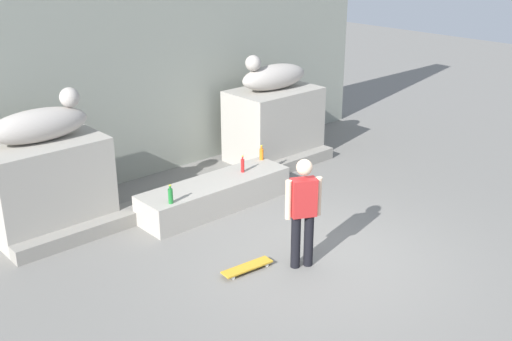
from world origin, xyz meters
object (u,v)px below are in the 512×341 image
at_px(skateboard, 247,267).
at_px(statue_reclining_left, 41,123).
at_px(statue_reclining_right, 273,76).
at_px(bottle_red, 243,165).
at_px(skater, 303,209).
at_px(bottle_orange, 261,154).
at_px(bottle_green, 171,196).

bearing_deg(skateboard, statue_reclining_left, -60.07).
bearing_deg(statue_reclining_right, bottle_red, 36.17).
distance_m(skater, bottle_red, 2.65).
distance_m(statue_reclining_right, bottle_orange, 1.89).
xyz_separation_m(statue_reclining_right, bottle_orange, (-1.16, -0.93, -1.18)).
distance_m(skater, skateboard, 1.18).
distance_m(statue_reclining_left, statue_reclining_right, 4.99).
xyz_separation_m(skateboard, bottle_green, (-0.09, 1.77, 0.58)).
distance_m(skateboard, bottle_red, 2.69).
xyz_separation_m(statue_reclining_right, bottle_red, (-1.85, -1.18, -1.16)).
relative_size(statue_reclining_right, bottle_green, 5.12).
relative_size(statue_reclining_left, statue_reclining_right, 0.99).
distance_m(bottle_green, bottle_red, 1.78).
bearing_deg(bottle_red, bottle_orange, 20.02).
height_order(statue_reclining_right, bottle_green, statue_reclining_right).
distance_m(statue_reclining_left, bottle_red, 3.55).
xyz_separation_m(statue_reclining_left, bottle_red, (3.14, -1.18, -1.16)).
height_order(skateboard, bottle_green, bottle_green).
xyz_separation_m(statue_reclining_right, skater, (-2.82, -3.63, -0.88)).
relative_size(statue_reclining_left, bottle_green, 5.08).
relative_size(skateboard, bottle_red, 2.58).
distance_m(statue_reclining_right, skateboard, 5.08).
bearing_deg(bottle_orange, bottle_green, -168.01).
xyz_separation_m(statue_reclining_left, statue_reclining_right, (4.99, 0.00, 0.00)).
xyz_separation_m(skater, bottle_green, (-0.79, 2.18, -0.28)).
relative_size(bottle_red, bottle_orange, 1.10).
height_order(statue_reclining_right, skateboard, statue_reclining_right).
relative_size(bottle_green, bottle_red, 1.01).
distance_m(statue_reclining_right, bottle_red, 2.48).
distance_m(statue_reclining_left, skater, 4.32).
height_order(statue_reclining_left, bottle_red, statue_reclining_left).
distance_m(skateboard, bottle_orange, 3.33).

